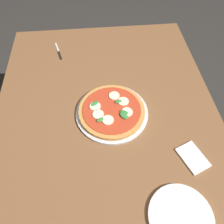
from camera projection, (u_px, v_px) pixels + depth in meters
The scene contains 7 objects.
ground_plane at pixel (108, 165), 1.63m from camera, with size 6.00×6.00×0.00m, color #2D2B28.
dining_table at pixel (107, 119), 1.13m from camera, with size 1.39×1.09×0.70m.
serving_tray at pixel (112, 112), 1.04m from camera, with size 0.35×0.35×0.01m, color silver.
pizza at pixel (112, 110), 1.03m from camera, with size 0.32×0.32×0.03m.
plate_white at pixel (181, 217), 0.77m from camera, with size 0.24×0.24×0.01m, color white.
napkin at pixel (193, 157), 0.91m from camera, with size 0.13×0.09×0.01m, color white.
knife at pixel (59, 53), 1.31m from camera, with size 0.16×0.05×0.01m.
Camera 1 is at (0.63, -0.03, 1.56)m, focal length 34.68 mm.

